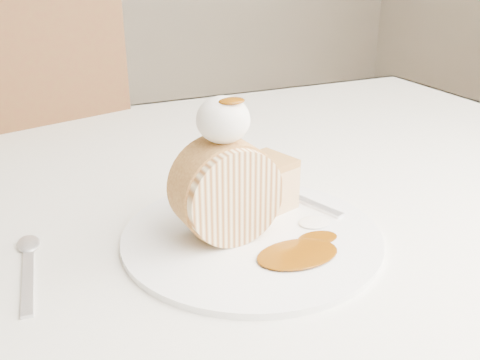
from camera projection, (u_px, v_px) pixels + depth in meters
name	position (u px, v px, depth m)	size (l,w,h in m)	color
table	(204.00, 240.00, 0.78)	(1.40, 0.90, 0.75)	white
chair_far	(9.00, 201.00, 1.14)	(0.57, 0.57, 0.98)	brown
plate	(252.00, 236.00, 0.61)	(0.29, 0.29, 0.01)	white
roulade_slice	(226.00, 191.00, 0.58)	(0.11, 0.11, 0.06)	#FFEAB1
cake_chunk	(264.00, 187.00, 0.65)	(0.07, 0.06, 0.05)	tan
whipped_cream	(223.00, 120.00, 0.55)	(0.06, 0.06, 0.05)	white
caramel_drizzle	(231.00, 95.00, 0.53)	(0.03, 0.02, 0.01)	#6A3604
caramel_pool	(297.00, 254.00, 0.56)	(0.09, 0.06, 0.00)	#6A3604
fork	(302.00, 200.00, 0.68)	(0.02, 0.17, 0.00)	silver
spoon	(28.00, 282.00, 0.52)	(0.02, 0.14, 0.00)	silver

